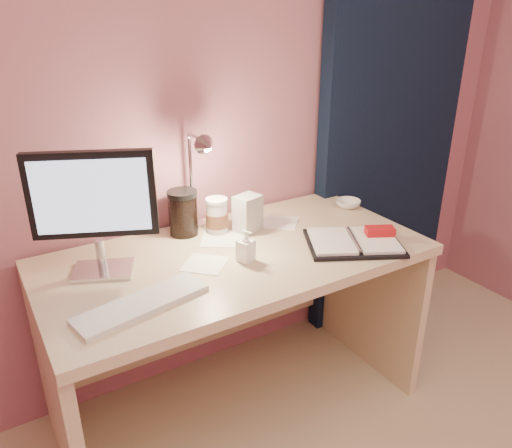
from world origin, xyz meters
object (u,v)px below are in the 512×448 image
desk (228,296)px  coffee_cup (217,217)px  dark_jar (183,215)px  desk_lamp (202,173)px  lotion_bottle (246,246)px  bowl (348,204)px  keyboard (142,304)px  product_box (248,214)px  planner (356,241)px  monitor (94,202)px

desk → coffee_cup: bearing=79.4°
dark_jar → desk_lamp: (0.07, -0.05, 0.18)m
lotion_bottle → bowl: bearing=17.4°
keyboard → product_box: size_ratio=2.76×
planner → desk_lamp: (-0.45, 0.37, 0.24)m
monitor → coffee_cup: bearing=34.2°
bowl → desk_lamp: (-0.67, 0.07, 0.24)m
bowl → lotion_bottle: (-0.65, -0.20, 0.04)m
product_box → planner: bearing=-64.7°
planner → product_box: size_ratio=2.86×
keyboard → planner: bearing=-12.1°
planner → lotion_bottle: bearing=-166.2°
bowl → desk: bearing=-174.9°
monitor → desk_lamp: 0.44m
planner → product_box: (-0.29, 0.32, 0.06)m
monitor → lotion_bottle: monitor is taller
keyboard → coffee_cup: bearing=27.9°
keyboard → product_box: 0.63m
planner → product_box: product_box is taller
lotion_bottle → dark_jar: dark_jar is taller
desk_lamp → coffee_cup: bearing=-3.9°
planner → lotion_bottle: size_ratio=3.68×
lotion_bottle → desk: bearing=89.4°
desk → keyboard: 0.53m
keyboard → lotion_bottle: size_ratio=3.56×
keyboard → bowl: size_ratio=3.77×
dark_jar → product_box: size_ratio=1.07×
monitor → dark_jar: 0.43m
coffee_cup → dark_jar: 0.13m
lotion_bottle → planner: bearing=-13.7°
monitor → product_box: bearing=27.4°
planner → dark_jar: bearing=167.9°
monitor → coffee_cup: size_ratio=2.96×
coffee_cup → dark_jar: size_ratio=0.90×
monitor → lotion_bottle: 0.52m
lotion_bottle → dark_jar: size_ratio=0.72×
coffee_cup → bowl: (0.62, -0.06, -0.05)m
monitor → dark_jar: size_ratio=2.65×
desk_lamp → desk: bearing=-75.4°
monitor → product_box: (0.59, 0.04, -0.18)m
monitor → coffee_cup: 0.52m
monitor → keyboard: 0.37m
desk → desk_lamp: (-0.03, 0.13, 0.48)m
coffee_cup → lotion_bottle: 0.27m
desk → desk_lamp: size_ratio=3.43×
bowl → desk_lamp: 0.72m
bowl → product_box: size_ratio=0.73×
dark_jar → product_box: bearing=-25.2°
monitor → planner: 0.95m
coffee_cup → lotion_bottle: bearing=-95.2°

